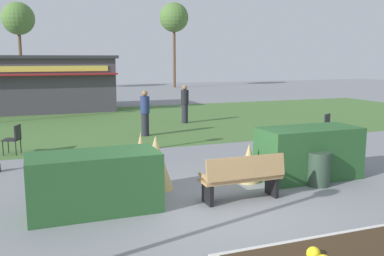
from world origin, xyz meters
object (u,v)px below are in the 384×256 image
(cafe_chair_west, at_px, (324,124))
(cafe_chair_east, at_px, (14,137))
(food_kiosk, at_px, (34,83))
(person_strolling, at_px, (185,104))
(trash_bin, at_px, (319,169))
(person_standing, at_px, (145,113))
(tree_left_bg, at_px, (18,19))
(tree_center_bg, at_px, (174,18))
(parked_car_west_slot, at_px, (7,89))
(park_bench, at_px, (242,178))

(cafe_chair_west, height_order, cafe_chair_east, same)
(food_kiosk, height_order, person_strolling, food_kiosk)
(food_kiosk, bearing_deg, cafe_chair_west, -51.14)
(trash_bin, distance_m, person_standing, 7.73)
(person_standing, relative_size, tree_left_bg, 0.22)
(cafe_chair_west, relative_size, person_strolling, 0.53)
(tree_center_bg, bearing_deg, cafe_chair_east, -117.48)
(cafe_chair_east, distance_m, tree_center_bg, 30.35)
(cafe_chair_west, bearing_deg, trash_bin, -128.80)
(person_strolling, bearing_deg, food_kiosk, -30.52)
(parked_car_west_slot, xyz_separation_m, tree_left_bg, (0.92, 7.46, 5.54))
(cafe_chair_east, bearing_deg, trash_bin, -41.63)
(trash_bin, distance_m, food_kiosk, 17.79)
(person_strolling, height_order, tree_center_bg, tree_center_bg)
(cafe_chair_west, height_order, parked_car_west_slot, parked_car_west_slot)
(tree_left_bg, bearing_deg, cafe_chair_west, -69.42)
(cafe_chair_west, relative_size, tree_left_bg, 0.12)
(park_bench, bearing_deg, person_strolling, 76.73)
(food_kiosk, relative_size, cafe_chair_west, 9.60)
(food_kiosk, xyz_separation_m, tree_left_bg, (-0.90, 16.19, 4.67))
(person_strolling, distance_m, tree_left_bg, 24.71)
(food_kiosk, height_order, cafe_chair_west, food_kiosk)
(park_bench, distance_m, person_strolling, 10.49)
(trash_bin, xyz_separation_m, tree_center_bg, (7.17, 32.19, 6.27))
(cafe_chair_west, xyz_separation_m, tree_left_bg, (-10.60, 28.22, 5.65))
(person_strolling, height_order, parked_car_west_slot, person_strolling)
(trash_bin, bearing_deg, person_strolling, 88.17)
(park_bench, bearing_deg, person_standing, 90.21)
(park_bench, distance_m, parked_car_west_slot, 26.41)
(cafe_chair_east, distance_m, tree_left_bg, 27.71)
(parked_car_west_slot, bearing_deg, food_kiosk, -78.21)
(cafe_chair_west, distance_m, person_strolling, 6.23)
(park_bench, bearing_deg, cafe_chair_east, 125.96)
(trash_bin, bearing_deg, cafe_chair_east, 138.37)
(park_bench, bearing_deg, food_kiosk, 102.58)
(cafe_chair_east, xyz_separation_m, parked_car_west_slot, (-1.18, 19.67, 0.12))
(parked_car_west_slot, bearing_deg, person_strolling, -62.74)
(food_kiosk, distance_m, tree_left_bg, 16.87)
(park_bench, relative_size, tree_left_bg, 0.22)
(tree_center_bg, bearing_deg, trash_bin, -102.56)
(trash_bin, xyz_separation_m, cafe_chair_west, (3.79, 4.72, 0.14))
(trash_bin, distance_m, cafe_chair_east, 8.75)
(trash_bin, height_order, parked_car_west_slot, parked_car_west_slot)
(person_standing, bearing_deg, trash_bin, -15.49)
(park_bench, xyz_separation_m, person_strolling, (2.41, 10.20, 0.38))
(trash_bin, distance_m, cafe_chair_west, 6.06)
(park_bench, relative_size, tree_center_bg, 0.21)
(tree_left_bg, bearing_deg, person_strolling, -72.84)
(parked_car_west_slot, height_order, tree_center_bg, tree_center_bg)
(tree_left_bg, bearing_deg, cafe_chair_east, -89.45)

